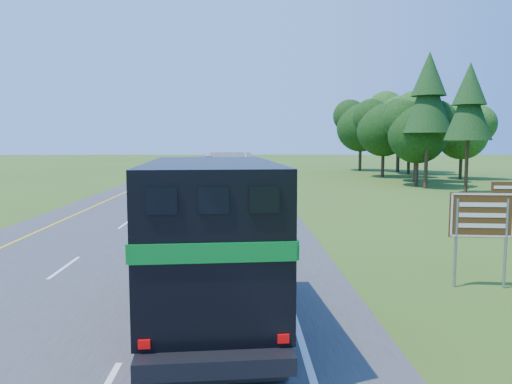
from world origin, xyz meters
TOP-DOWN VIEW (x-y plane):
  - road at (0.00, 50.00)m, footprint 15.00×260.00m
  - lane_markings at (0.00, 50.00)m, footprint 11.15×260.00m
  - horse_truck at (3.50, 5.85)m, footprint 3.30×8.86m
  - white_suv at (-3.22, 47.21)m, footprint 2.73×5.82m
  - far_car at (-3.38, 108.37)m, footprint 2.27×5.06m
  - exit_sign at (11.30, 8.38)m, footprint 1.86×0.29m

SIDE VIEW (x-z plane):
  - road at x=0.00m, z-range 0.00..0.04m
  - lane_markings at x=0.00m, z-range 0.04..0.05m
  - white_suv at x=-3.22m, z-range 0.04..1.65m
  - far_car at x=-3.38m, z-range 0.04..1.73m
  - exit_sign at x=11.30m, z-range 0.47..3.63m
  - horse_truck at x=3.50m, z-range 0.17..4.02m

